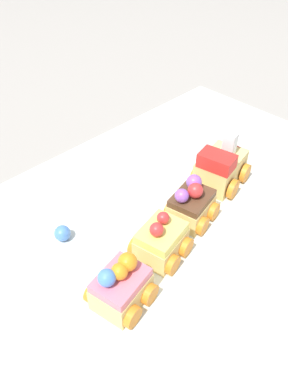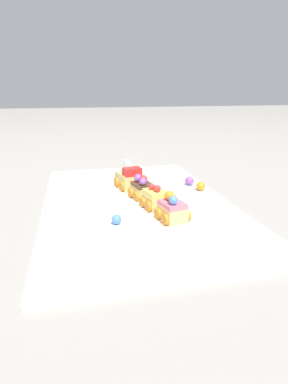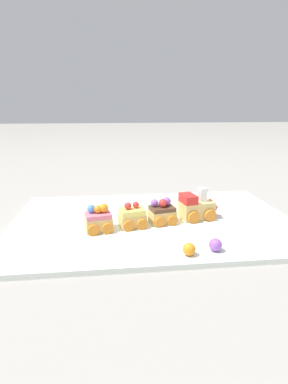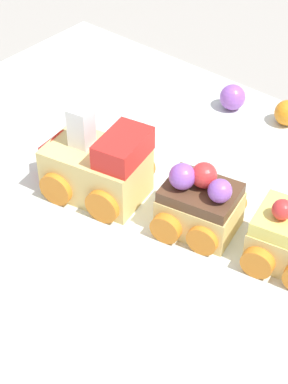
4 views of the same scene
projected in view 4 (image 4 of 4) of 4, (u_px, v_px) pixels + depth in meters
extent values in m
plane|color=gray|center=(201.00, 262.00, 0.53)|extent=(10.00, 10.00, 0.00)
cube|color=silver|center=(201.00, 256.00, 0.52)|extent=(0.73, 0.48, 0.01)
cube|color=#E5C675|center=(98.00, 170.00, 0.56)|extent=(0.09, 0.07, 0.05)
cube|color=red|center=(123.00, 148.00, 0.53)|extent=(0.04, 0.06, 0.02)
cone|color=red|center=(48.00, 152.00, 0.58)|extent=(0.03, 0.05, 0.05)
cube|color=white|center=(81.00, 136.00, 0.55)|extent=(0.02, 0.02, 0.02)
cube|color=white|center=(80.00, 118.00, 0.53)|extent=(0.02, 0.02, 0.02)
cylinder|color=orange|center=(95.00, 151.00, 0.59)|extent=(0.03, 0.01, 0.03)
cylinder|color=orange|center=(56.00, 189.00, 0.55)|extent=(0.03, 0.01, 0.03)
cylinder|color=orange|center=(139.00, 166.00, 0.58)|extent=(0.03, 0.01, 0.03)
cylinder|color=orange|center=(103.00, 206.00, 0.54)|extent=(0.03, 0.01, 0.03)
cube|color=#E5C675|center=(199.00, 212.00, 0.53)|extent=(0.07, 0.06, 0.03)
cube|color=brown|center=(201.00, 193.00, 0.52)|extent=(0.07, 0.06, 0.01)
sphere|color=#9956C6|center=(216.00, 189.00, 0.50)|extent=(0.02, 0.02, 0.02)
sphere|color=red|center=(204.00, 175.00, 0.51)|extent=(0.03, 0.03, 0.02)
sphere|color=#9956C6|center=(182.00, 176.00, 0.51)|extent=(0.03, 0.03, 0.02)
cylinder|color=orange|center=(195.00, 190.00, 0.56)|extent=(0.03, 0.01, 0.03)
cylinder|color=orange|center=(166.00, 229.00, 0.52)|extent=(0.03, 0.01, 0.03)
cylinder|color=orange|center=(231.00, 202.00, 0.54)|extent=(0.03, 0.01, 0.03)
cylinder|color=orange|center=(204.00, 243.00, 0.51)|extent=(0.03, 0.01, 0.03)
sphere|color=red|center=(282.00, 210.00, 0.48)|extent=(0.02, 0.02, 0.02)
cylinder|color=orange|center=(282.00, 220.00, 0.53)|extent=(0.03, 0.01, 0.03)
cylinder|color=orange|center=(257.00, 263.00, 0.49)|extent=(0.03, 0.01, 0.03)
sphere|color=orange|center=(287.00, 113.00, 0.65)|extent=(0.03, 0.03, 0.03)
sphere|color=#9956C6|center=(233.00, 97.00, 0.67)|extent=(0.03, 0.03, 0.03)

